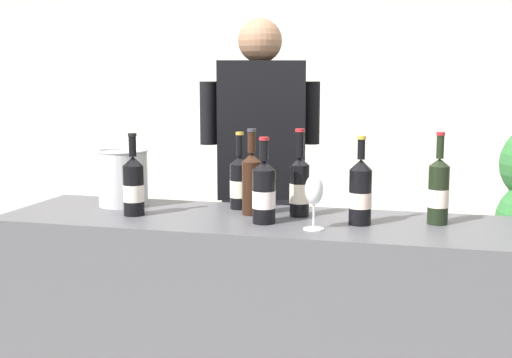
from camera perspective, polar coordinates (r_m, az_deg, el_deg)
name	(u,v)px	position (r m, az deg, el deg)	size (l,w,h in m)	color
wall_back	(344,84)	(5.05, 7.42, 7.94)	(8.00, 0.10, 2.80)	beige
counter	(252,334)	(2.68, -0.35, -13.00)	(1.92, 0.57, 0.92)	#4C4C51
wine_bottle_0	(252,181)	(2.59, -0.37, -0.20)	(0.07, 0.07, 0.33)	black
wine_bottle_1	(264,192)	(2.44, 0.67, -1.09)	(0.09, 0.09, 0.32)	black
wine_bottle_2	(299,186)	(2.57, 3.70, -0.57)	(0.08, 0.08, 0.34)	black
wine_bottle_3	(134,186)	(2.63, -10.32, -0.58)	(0.08, 0.08, 0.32)	black
wine_bottle_4	(240,182)	(2.72, -1.37, -0.28)	(0.08, 0.08, 0.31)	black
wine_bottle_5	(438,191)	(2.51, 15.17, -0.99)	(0.08, 0.08, 0.33)	black
wine_bottle_6	(360,192)	(2.45, 8.82, -1.11)	(0.08, 0.08, 0.32)	black
wine_glass	(314,192)	(2.34, 4.93, -1.13)	(0.07, 0.07, 0.19)	silver
ice_bucket	(123,177)	(2.84, -11.18, 0.15)	(0.21, 0.21, 0.23)	silver
person_server	(260,207)	(3.20, 0.34, -2.37)	(0.54, 0.35, 1.72)	black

